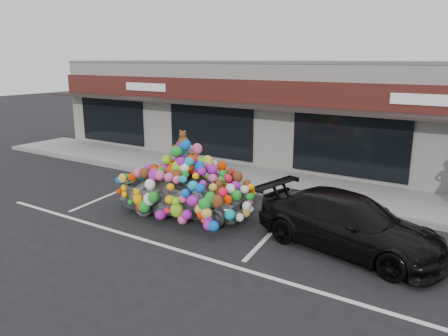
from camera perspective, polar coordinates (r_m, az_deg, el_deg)
The scene contains 9 objects.
ground at distance 13.07m, azimuth -4.74°, elevation -5.61°, with size 90.00×90.00×0.00m, color black.
shop_building at distance 19.78m, azimuth 10.43°, elevation 7.35°, with size 24.00×7.20×4.31m.
sidewalk at distance 16.24m, azimuth 3.95°, elevation -1.39°, with size 26.00×3.00×0.15m, color gray.
kerb at distance 15.00m, azimuth 1.13°, elevation -2.67°, with size 26.00×0.18×0.16m, color slate.
parking_stripe_left at distance 15.29m, azimuth -13.80°, elevation -3.03°, with size 0.12×4.40×0.01m, color silver.
parking_stripe_mid at distance 11.83m, azimuth 6.75°, elevation -7.80°, with size 0.12×4.40×0.01m, color silver.
lane_line at distance 10.25m, azimuth -3.77°, elevation -11.29°, with size 14.00×0.12×0.01m, color silver.
toy_car at distance 12.59m, azimuth -5.09°, elevation -2.60°, with size 2.76×4.29×2.33m.
black_sedan at distance 10.69m, azimuth 15.96°, elevation -6.95°, with size 4.52×1.84×1.31m, color black.
Camera 1 is at (7.62, -9.67, 4.38)m, focal length 35.00 mm.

